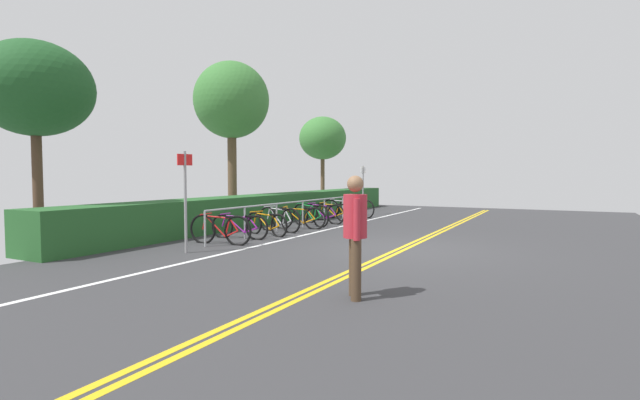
{
  "coord_description": "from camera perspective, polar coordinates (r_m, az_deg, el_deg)",
  "views": [
    {
      "loc": [
        -10.08,
        -3.17,
        1.67
      ],
      "look_at": [
        1.08,
        2.67,
        0.99
      ],
      "focal_mm": 26.08,
      "sensor_mm": 36.0,
      "label": 1
    }
  ],
  "objects": [
    {
      "name": "sign_post_far",
      "position": [
        19.44,
        5.3,
        1.82
      ],
      "size": [
        0.36,
        0.06,
        2.04
      ],
      "color": "gray",
      "rests_on": "ground_plane"
    },
    {
      "name": "bicycle_9",
      "position": [
        18.38,
        4.45,
        -1.01
      ],
      "size": [
        0.57,
        1.73,
        0.76
      ],
      "color": "black",
      "rests_on": "ground_plane"
    },
    {
      "name": "bicycle_3",
      "position": [
        13.69,
        -5.06,
        -2.39
      ],
      "size": [
        0.52,
        1.68,
        0.77
      ],
      "color": "black",
      "rests_on": "ground_plane"
    },
    {
      "name": "bike_lane_stripe_white",
      "position": [
        12.02,
        -4.49,
        -4.88
      ],
      "size": [
        26.06,
        0.12,
        0.0
      ],
      "primitive_type": "cube",
      "color": "white",
      "rests_on": "ground_plane"
    },
    {
      "name": "pedestrian",
      "position": [
        6.27,
        4.33,
        -3.45
      ],
      "size": [
        0.44,
        0.32,
        1.66
      ],
      "color": "#4C3826",
      "rests_on": "ground_plane"
    },
    {
      "name": "bicycle_0",
      "position": [
        11.43,
        -12.16,
        -3.56
      ],
      "size": [
        0.46,
        1.73,
        0.76
      ],
      "color": "black",
      "rests_on": "ground_plane"
    },
    {
      "name": "tree_far_right",
      "position": [
        23.84,
        0.32,
        7.56
      ],
      "size": [
        2.39,
        2.39,
        4.63
      ],
      "color": "brown",
      "rests_on": "ground_plane"
    },
    {
      "name": "bicycle_2",
      "position": [
        12.93,
        -6.61,
        -2.93
      ],
      "size": [
        0.57,
        1.65,
        0.68
      ],
      "color": "black",
      "rests_on": "ground_plane"
    },
    {
      "name": "centre_line_yellow_inner",
      "position": [
        10.67,
        10.49,
        -5.94
      ],
      "size": [
        26.06,
        0.1,
        0.0
      ],
      "primitive_type": "cube",
      "color": "gold",
      "rests_on": "ground_plane"
    },
    {
      "name": "bicycle_4",
      "position": [
        14.37,
        -2.66,
        -2.22
      ],
      "size": [
        0.61,
        1.68,
        0.72
      ],
      "color": "black",
      "rests_on": "ground_plane"
    },
    {
      "name": "bicycle_1",
      "position": [
        12.32,
        -9.85,
        -3.23
      ],
      "size": [
        0.46,
        1.71,
        0.69
      ],
      "color": "black",
      "rests_on": "ground_plane"
    },
    {
      "name": "tree_near_left",
      "position": [
        13.25,
        -31.61,
        11.48
      ],
      "size": [
        2.68,
        2.68,
        4.85
      ],
      "color": "#473323",
      "rests_on": "ground_plane"
    },
    {
      "name": "sign_post_near",
      "position": [
        10.27,
        -16.2,
        0.98
      ],
      "size": [
        0.36,
        0.1,
        2.17
      ],
      "color": "gray",
      "rests_on": "ground_plane"
    },
    {
      "name": "bicycle_5",
      "position": [
        15.19,
        -1.18,
        -1.85
      ],
      "size": [
        0.65,
        1.66,
        0.77
      ],
      "color": "black",
      "rests_on": "ground_plane"
    },
    {
      "name": "ground_plane",
      "position": [
        10.7,
        10.08,
        -6.06
      ],
      "size": [
        28.95,
        12.08,
        0.05
      ],
      "primitive_type": "cube",
      "color": "#353538"
    },
    {
      "name": "centre_line_yellow_outer",
      "position": [
        10.72,
        9.67,
        -5.89
      ],
      "size": [
        26.06,
        0.1,
        0.0
      ],
      "primitive_type": "cube",
      "color": "gold",
      "rests_on": "ground_plane"
    },
    {
      "name": "bicycle_8",
      "position": [
        17.74,
        2.8,
        -1.12
      ],
      "size": [
        0.46,
        1.81,
        0.78
      ],
      "color": "black",
      "rests_on": "ground_plane"
    },
    {
      "name": "bicycle_7",
      "position": [
        16.95,
        1.49,
        -1.47
      ],
      "size": [
        0.46,
        1.62,
        0.69
      ],
      "color": "black",
      "rests_on": "ground_plane"
    },
    {
      "name": "tree_mid",
      "position": [
        17.38,
        -10.8,
        11.81
      ],
      "size": [
        2.7,
        2.7,
        5.74
      ],
      "color": "brown",
      "rests_on": "ground_plane"
    },
    {
      "name": "bicycle_6",
      "position": [
        15.97,
        0.28,
        -1.68
      ],
      "size": [
        0.46,
        1.78,
        0.73
      ],
      "color": "black",
      "rests_on": "ground_plane"
    },
    {
      "name": "hedge_backdrop",
      "position": [
        17.12,
        -5.31,
        -0.87
      ],
      "size": [
        18.15,
        1.19,
        0.98
      ],
      "primitive_type": "cube",
      "color": "#235626",
      "rests_on": "ground_plane"
    },
    {
      "name": "bike_rack",
      "position": [
        14.82,
        -2.14,
        -0.86
      ],
      "size": [
        9.2,
        0.05,
        0.86
      ],
      "color": "#9EA0A5",
      "rests_on": "ground_plane"
    }
  ]
}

